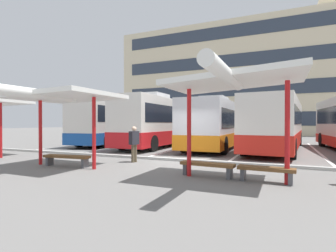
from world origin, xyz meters
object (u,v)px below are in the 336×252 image
Objects in this scene: bench_1 at (67,158)px; waiting_shelter_1 at (60,97)px; coach_bus_2 at (219,125)px; bench_3 at (266,171)px; coach_bus_1 at (162,123)px; waiting_shelter_2 at (233,82)px; waiting_passenger_1 at (134,142)px; coach_bus_3 at (277,125)px; coach_bus_0 at (117,122)px; bench_2 at (207,166)px.

waiting_shelter_1 is at bearing -90.00° from bench_1.
coach_bus_2 reaches higher than bench_3.
coach_bus_1 is at bearing 92.55° from waiting_shelter_1.
waiting_shelter_1 is 6.55m from waiting_shelter_2.
bench_1 is at bearing -131.89° from waiting_passenger_1.
coach_bus_1 is at bearing 106.32° from waiting_passenger_1.
waiting_shelter_1 is (-7.51, -10.67, 1.12)m from coach_bus_3.
coach_bus_2 is at bearing 8.27° from coach_bus_1.
waiting_shelter_1 is (4.79, -10.67, 0.93)m from coach_bus_0.
coach_bus_3 is 7.36× the size of bench_3.
bench_2 is (10.42, -9.97, -1.45)m from coach_bus_0.
coach_bus_0 is at bearing 137.41° from waiting_shelter_2.
waiting_shelter_2 is (6.54, 0.26, 0.21)m from waiting_shelter_1.
coach_bus_1 is 12.63m from bench_3.
coach_bus_3 is 2.37× the size of waiting_shelter_1.
waiting_shelter_2 reaches higher than bench_3.
waiting_passenger_1 is at bearing 48.11° from bench_1.
waiting_passenger_1 is (-3.78, 1.70, 0.57)m from bench_2.
bench_1 is (4.79, -10.34, -1.44)m from coach_bus_0.
waiting_shelter_2 is at bearing -42.59° from coach_bus_0.
bench_3 is 5.90m from waiting_passenger_1.
coach_bus_0 is 11.74m from waiting_shelter_1.
bench_3 is at bearing -18.19° from waiting_passenger_1.
waiting_shelter_2 is at bearing -95.35° from coach_bus_3.
waiting_shelter_2 is at bearing -55.17° from coach_bus_1.
coach_bus_2 is at bearing 1.67° from coach_bus_0.
waiting_shelter_2 is at bearing -24.57° from waiting_passenger_1.
coach_bus_3 reaches higher than waiting_passenger_1.
coach_bus_0 is 6.49× the size of bench_3.
bench_1 is (-7.51, -10.34, -1.25)m from coach_bus_3.
waiting_passenger_1 is (-5.65, -8.27, -0.69)m from coach_bus_3.
coach_bus_0 is 4.34m from coach_bus_1.
coach_bus_1 reaches higher than waiting_passenger_1.
bench_2 is 1.81m from bench_3.
bench_1 is (0.00, 0.33, -2.38)m from waiting_shelter_1.
bench_1 is 5.65m from bench_2.
bench_3 is (3.75, -10.35, -1.24)m from coach_bus_2.
bench_1 is at bearing 179.39° from waiting_shelter_2.
waiting_passenger_1 is at bearing -73.68° from coach_bus_1.
coach_bus_0 is at bearing 175.30° from coach_bus_1.
coach_bus_2 is at bearing 71.34° from waiting_shelter_1.
waiting_shelter_2 is 2.58× the size of bench_2.
coach_bus_1 is 11.47m from bench_2.
bench_2 is at bearing 175.68° from bench_3.
coach_bus_2 is 10.47m from bench_2.
bench_2 is (5.64, 0.37, -0.00)m from bench_1.
coach_bus_2 is 7.18× the size of waiting_passenger_1.
bench_1 is at bearing -65.16° from coach_bus_0.
coach_bus_0 reaches higher than waiting_shelter_2.
coach_bus_1 is 5.38× the size of bench_1.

